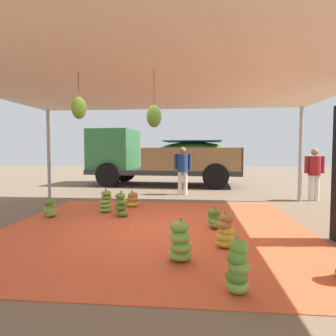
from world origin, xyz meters
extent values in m
plane|color=brown|center=(0.00, 3.00, 0.00)|extent=(40.00, 40.00, 0.00)
cube|color=#D1512D|center=(0.00, 0.00, 0.01)|extent=(5.73, 5.48, 0.01)
cylinder|color=#9EA0A5|center=(-3.80, 3.30, 1.37)|extent=(0.10, 0.10, 2.75)
cylinder|color=#9EA0A5|center=(3.80, 3.30, 1.37)|extent=(0.10, 0.10, 2.75)
cube|color=beige|center=(0.00, 0.00, 2.78)|extent=(8.00, 7.00, 0.06)
cylinder|color=#4C422D|center=(0.10, -0.71, 2.48)|extent=(0.01, 0.01, 0.53)
ellipsoid|color=#518428|center=(0.10, -0.71, 2.02)|extent=(0.24, 0.24, 0.36)
cylinder|color=#4C422D|center=(-1.13, -0.74, 2.55)|extent=(0.01, 0.01, 0.38)
ellipsoid|color=#60932D|center=(-1.13, -0.74, 2.16)|extent=(0.24, 0.24, 0.36)
ellipsoid|color=gold|center=(-0.87, 2.01, 0.08)|extent=(0.45, 0.45, 0.14)
ellipsoid|color=#996628|center=(-0.90, 2.04, 0.14)|extent=(0.40, 0.40, 0.14)
ellipsoid|color=#996628|center=(-0.87, 2.02, 0.20)|extent=(0.40, 0.40, 0.14)
ellipsoid|color=gold|center=(-0.87, 2.04, 0.26)|extent=(0.37, 0.37, 0.14)
ellipsoid|color=#996628|center=(-0.84, 2.00, 0.32)|extent=(0.29, 0.29, 0.14)
cylinder|color=olive|center=(-0.87, 2.03, 0.38)|extent=(0.04, 0.04, 0.12)
ellipsoid|color=#75A83D|center=(0.57, -1.58, 0.09)|extent=(0.39, 0.39, 0.16)
ellipsoid|color=#75A83D|center=(0.58, -1.63, 0.22)|extent=(0.40, 0.40, 0.16)
ellipsoid|color=#75A83D|center=(0.57, -1.64, 0.34)|extent=(0.38, 0.38, 0.16)
ellipsoid|color=#6B9E38|center=(0.56, -1.61, 0.47)|extent=(0.36, 0.36, 0.16)
cylinder|color=olive|center=(0.58, -1.61, 0.53)|extent=(0.04, 0.04, 0.12)
ellipsoid|color=#6B9E38|center=(-1.35, 1.27, 0.07)|extent=(0.36, 0.36, 0.12)
ellipsoid|color=#75A83D|center=(-1.35, 1.28, 0.17)|extent=(0.38, 0.38, 0.12)
ellipsoid|color=#75A83D|center=(-1.37, 1.28, 0.27)|extent=(0.37, 0.37, 0.12)
ellipsoid|color=#6B9E38|center=(-1.34, 1.32, 0.37)|extent=(0.30, 0.30, 0.12)
ellipsoid|color=#60932D|center=(-1.33, 1.28, 0.46)|extent=(0.33, 0.33, 0.12)
cylinder|color=olive|center=(-1.35, 1.30, 0.52)|extent=(0.04, 0.04, 0.12)
ellipsoid|color=gold|center=(1.21, -0.99, 0.08)|extent=(0.39, 0.39, 0.14)
ellipsoid|color=gold|center=(1.21, -0.99, 0.17)|extent=(0.39, 0.39, 0.14)
ellipsoid|color=gold|center=(1.23, -0.97, 0.26)|extent=(0.30, 0.30, 0.14)
ellipsoid|color=#996628|center=(1.19, -0.97, 0.35)|extent=(0.35, 0.35, 0.14)
ellipsoid|color=#996628|center=(1.24, -0.95, 0.44)|extent=(0.33, 0.33, 0.14)
cylinder|color=olive|center=(1.22, -0.97, 0.50)|extent=(0.04, 0.04, 0.12)
ellipsoid|color=#518428|center=(1.18, 0.06, 0.09)|extent=(0.31, 0.31, 0.15)
ellipsoid|color=#60932D|center=(1.14, 0.09, 0.14)|extent=(0.39, 0.39, 0.15)
ellipsoid|color=#60932D|center=(1.16, 0.11, 0.20)|extent=(0.34, 0.34, 0.15)
ellipsoid|color=#518428|center=(1.13, 0.11, 0.25)|extent=(0.32, 0.32, 0.15)
ellipsoid|color=#477523|center=(1.12, 0.09, 0.31)|extent=(0.27, 0.27, 0.15)
cylinder|color=olive|center=(1.15, 0.09, 0.37)|extent=(0.04, 0.04, 0.12)
ellipsoid|color=#6B9E38|center=(-2.40, 0.68, 0.09)|extent=(0.32, 0.32, 0.15)
ellipsoid|color=#6B9E38|center=(-2.43, 0.66, 0.14)|extent=(0.34, 0.34, 0.15)
ellipsoid|color=#75A83D|center=(-2.44, 0.69, 0.20)|extent=(0.30, 0.30, 0.15)
ellipsoid|color=#75A83D|center=(-2.42, 0.69, 0.26)|extent=(0.30, 0.30, 0.15)
ellipsoid|color=#477523|center=(-2.41, 0.66, 0.32)|extent=(0.24, 0.24, 0.15)
cylinder|color=olive|center=(-2.41, 0.67, 0.38)|extent=(0.04, 0.04, 0.12)
ellipsoid|color=#75A83D|center=(1.19, -2.40, 0.09)|extent=(0.34, 0.34, 0.16)
ellipsoid|color=#477523|center=(1.18, -2.41, 0.19)|extent=(0.30, 0.30, 0.16)
ellipsoid|color=#6B9E38|center=(1.21, -2.41, 0.29)|extent=(0.30, 0.30, 0.16)
ellipsoid|color=#518428|center=(1.18, -2.42, 0.38)|extent=(0.30, 0.30, 0.16)
ellipsoid|color=#60932D|center=(1.21, -2.38, 0.48)|extent=(0.26, 0.26, 0.16)
cylinder|color=olive|center=(1.18, -2.39, 0.54)|extent=(0.04, 0.04, 0.12)
ellipsoid|color=#477523|center=(-0.84, 0.87, 0.08)|extent=(0.39, 0.39, 0.14)
ellipsoid|color=#477523|center=(-0.88, 0.89, 0.21)|extent=(0.27, 0.27, 0.14)
ellipsoid|color=#518428|center=(-0.85, 0.88, 0.34)|extent=(0.33, 0.33, 0.14)
ellipsoid|color=#518428|center=(-0.88, 0.88, 0.46)|extent=(0.32, 0.32, 0.14)
cylinder|color=olive|center=(-0.86, 0.87, 0.52)|extent=(0.04, 0.04, 0.12)
cube|color=#2D2D2D|center=(-0.52, 7.03, 0.60)|extent=(6.51, 2.86, 0.20)
cube|color=#2D6B33|center=(-2.80, 7.19, 1.55)|extent=(1.93, 2.36, 1.70)
cube|color=#232D38|center=(-3.70, 7.25, 1.89)|extent=(0.16, 1.95, 0.75)
cube|color=olive|center=(0.60, 5.77, 1.15)|extent=(3.94, 0.35, 0.90)
cube|color=olive|center=(0.77, 8.13, 1.15)|extent=(3.94, 0.35, 0.90)
cube|color=olive|center=(2.61, 6.82, 1.15)|extent=(0.25, 2.44, 0.90)
ellipsoid|color=#477523|center=(0.69, 6.95, 1.28)|extent=(3.60, 2.28, 1.16)
cube|color=#19569E|center=(0.69, 6.95, 1.88)|extent=(2.49, 2.01, 0.04)
cylinder|color=black|center=(-2.75, 6.06, 0.50)|extent=(1.02, 0.35, 1.00)
cylinder|color=black|center=(-2.60, 8.30, 0.50)|extent=(1.02, 0.35, 1.00)
cylinder|color=black|center=(1.56, 5.77, 0.50)|extent=(1.02, 0.35, 1.00)
cylinder|color=black|center=(1.71, 8.00, 0.50)|extent=(1.02, 0.35, 1.00)
cylinder|color=silver|center=(0.27, 4.31, 0.39)|extent=(0.15, 0.15, 0.78)
cylinder|color=silver|center=(0.45, 4.31, 0.39)|extent=(0.15, 0.15, 0.78)
cylinder|color=navy|center=(0.36, 4.31, 1.07)|extent=(0.36, 0.36, 0.59)
cylinder|color=navy|center=(0.12, 4.31, 1.11)|extent=(0.11, 0.11, 0.52)
cylinder|color=navy|center=(0.59, 4.31, 1.11)|extent=(0.11, 0.11, 0.52)
sphere|color=#936B4C|center=(0.36, 4.31, 1.49)|extent=(0.21, 0.21, 0.21)
cylinder|color=silver|center=(4.17, 3.46, 0.38)|extent=(0.14, 0.14, 0.75)
cylinder|color=silver|center=(4.34, 3.46, 0.38)|extent=(0.14, 0.14, 0.75)
cylinder|color=maroon|center=(4.26, 3.46, 1.03)|extent=(0.34, 0.34, 0.56)
cylinder|color=maroon|center=(4.03, 3.46, 1.07)|extent=(0.11, 0.11, 0.50)
cylinder|color=maroon|center=(4.49, 3.46, 1.07)|extent=(0.11, 0.11, 0.50)
sphere|color=#936B4C|center=(4.26, 3.46, 1.44)|extent=(0.20, 0.20, 0.20)
camera|label=1|loc=(0.75, -5.31, 1.45)|focal=30.70mm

